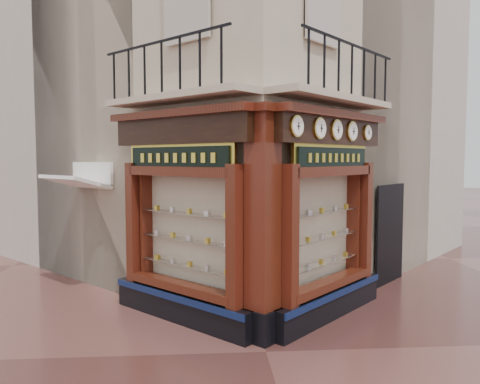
{
  "coord_description": "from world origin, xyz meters",
  "views": [
    {
      "loc": [
        -0.94,
        -7.22,
        3.09
      ],
      "look_at": [
        -0.27,
        2.0,
        2.42
      ],
      "focal_mm": 35.0,
      "sensor_mm": 36.0,
      "label": 1
    }
  ],
  "objects": [
    {
      "name": "neighbour_left",
      "position": [
        -2.47,
        8.63,
        5.5
      ],
      "size": [
        11.31,
        11.31,
        11.0
      ],
      "primitive_type": "cube",
      "rotation": [
        0.0,
        0.0,
        0.79
      ],
      "color": "beige",
      "rests_on": "ground"
    },
    {
      "name": "clock_b",
      "position": [
        1.07,
        0.96,
        3.62
      ],
      "size": [
        0.31,
        0.31,
        0.38
      ],
      "rotation": [
        0.0,
        0.0,
        0.79
      ],
      "color": "gold",
      "rests_on": "ground"
    },
    {
      "name": "signboard_right",
      "position": [
        1.46,
        1.51,
        3.1
      ],
      "size": [
        1.91,
        1.91,
        0.51
      ],
      "rotation": [
        0.0,
        0.0,
        0.79
      ],
      "color": "gold",
      "rests_on": "ground"
    },
    {
      "name": "shopfront_right",
      "position": [
        1.41,
        1.57,
        1.98
      ],
      "size": [
        2.86,
        2.86,
        3.98
      ],
      "rotation": [
        0.0,
        0.0,
        0.79
      ],
      "color": "black",
      "rests_on": "ground"
    },
    {
      "name": "corner_pilaster",
      "position": [
        0.0,
        0.5,
        1.95
      ],
      "size": [
        0.85,
        0.85,
        3.98
      ],
      "rotation": [
        0.0,
        0.0,
        0.79
      ],
      "color": "black",
      "rests_on": "ground"
    },
    {
      "name": "neighbour_right",
      "position": [
        2.47,
        8.63,
        5.5
      ],
      "size": [
        11.31,
        11.31,
        11.0
      ],
      "primitive_type": "cube",
      "rotation": [
        0.0,
        0.0,
        0.79
      ],
      "color": "beige",
      "rests_on": "ground"
    },
    {
      "name": "awning",
      "position": [
        -3.95,
        3.75,
        0.0
      ],
      "size": [
        1.82,
        1.82,
        0.34
      ],
      "primitive_type": null,
      "rotation": [
        0.27,
        0.0,
        2.36
      ],
      "color": "white",
      "rests_on": "ground"
    },
    {
      "name": "balcony",
      "position": [
        0.0,
        1.49,
        4.22
      ],
      "size": [
        5.94,
        2.97,
        1.03
      ],
      "color": "#B9A990",
      "rests_on": "ground"
    },
    {
      "name": "clock_d",
      "position": [
        1.92,
        1.82,
        3.62
      ],
      "size": [
        0.31,
        0.31,
        0.39
      ],
      "rotation": [
        0.0,
        0.0,
        0.79
      ],
      "color": "gold",
      "rests_on": "ground"
    },
    {
      "name": "clock_c",
      "position": [
        1.49,
        1.39,
        3.62
      ],
      "size": [
        0.31,
        0.31,
        0.39
      ],
      "rotation": [
        0.0,
        0.0,
        0.79
      ],
      "color": "gold",
      "rests_on": "ground"
    },
    {
      "name": "clock_a",
      "position": [
        0.56,
        0.45,
        3.62
      ],
      "size": [
        0.29,
        0.29,
        0.36
      ],
      "rotation": [
        0.0,
        0.0,
        0.79
      ],
      "color": "gold",
      "rests_on": "ground"
    },
    {
      "name": "main_building",
      "position": [
        0.0,
        6.16,
        6.0
      ],
      "size": [
        11.31,
        11.31,
        12.0
      ],
      "primitive_type": "cube",
      "rotation": [
        0.0,
        0.0,
        0.79
      ],
      "color": "#B9A990",
      "rests_on": "ground"
    },
    {
      "name": "ground",
      "position": [
        0.0,
        0.0,
        0.0
      ],
      "size": [
        80.0,
        80.0,
        0.0
      ],
      "primitive_type": "plane",
      "color": "#4A2622",
      "rests_on": "ground"
    },
    {
      "name": "shopfront_left",
      "position": [
        -1.41,
        1.57,
        1.98
      ],
      "size": [
        2.86,
        2.86,
        3.98
      ],
      "rotation": [
        0.0,
        0.0,
        2.36
      ],
      "color": "black",
      "rests_on": "ground"
    },
    {
      "name": "clock_e",
      "position": [
        2.39,
        2.29,
        3.62
      ],
      "size": [
        0.26,
        0.26,
        0.32
      ],
      "rotation": [
        0.0,
        0.0,
        0.79
      ],
      "color": "gold",
      "rests_on": "ground"
    },
    {
      "name": "signboard_left",
      "position": [
        -1.46,
        1.51,
        3.1
      ],
      "size": [
        2.04,
        2.04,
        0.55
      ],
      "rotation": [
        0.0,
        0.0,
        2.36
      ],
      "color": "gold",
      "rests_on": "ground"
    }
  ]
}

